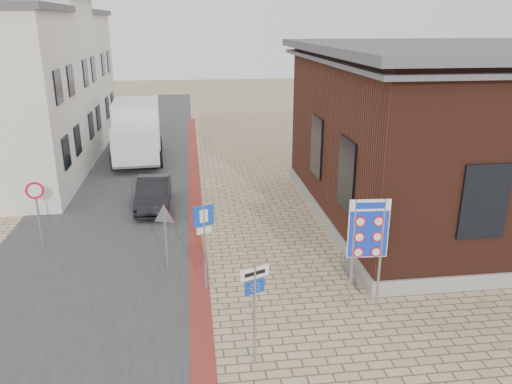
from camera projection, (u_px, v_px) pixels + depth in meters
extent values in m
plane|color=tan|center=(277.00, 324.00, 13.17)|extent=(120.00, 120.00, 0.00)
cube|color=#38383A|center=(128.00, 172.00, 26.56)|extent=(7.00, 60.00, 0.02)
cube|color=maroon|center=(195.00, 200.00, 22.30)|extent=(0.60, 40.00, 0.02)
cube|color=gray|center=(461.00, 207.00, 20.77)|extent=(12.15, 12.15, 0.50)
cube|color=#472116|center=(472.00, 130.00, 19.72)|extent=(12.00, 12.00, 6.00)
cube|color=#525157|center=(484.00, 48.00, 18.71)|extent=(13.00, 13.00, 0.30)
cube|color=#525157|center=(482.00, 59.00, 18.84)|extent=(12.70, 12.70, 0.15)
cube|color=black|center=(347.00, 175.00, 16.39)|extent=(0.12, 1.60, 2.40)
cube|color=black|center=(317.00, 146.00, 20.14)|extent=(0.12, 1.60, 2.40)
cube|color=black|center=(484.00, 202.00, 13.93)|extent=(1.40, 0.12, 2.20)
cube|color=black|center=(66.00, 152.00, 21.66)|extent=(0.10, 1.10, 1.40)
cube|color=black|center=(77.00, 140.00, 23.92)|extent=(0.10, 1.10, 1.40)
cube|color=black|center=(58.00, 87.00, 20.76)|extent=(0.10, 1.10, 1.40)
cube|color=black|center=(70.00, 81.00, 23.01)|extent=(0.10, 1.10, 1.40)
cube|color=silver|center=(24.00, 83.00, 27.27)|extent=(7.00, 6.00, 8.80)
cube|color=black|center=(91.00, 125.00, 27.29)|extent=(0.10, 1.10, 1.40)
cube|color=black|center=(98.00, 118.00, 29.55)|extent=(0.10, 1.10, 1.40)
cube|color=black|center=(85.00, 73.00, 26.39)|extent=(0.10, 1.10, 1.40)
cube|color=black|center=(93.00, 69.00, 28.64)|extent=(0.10, 1.10, 1.40)
cube|color=silver|center=(53.00, 79.00, 33.03)|extent=(7.00, 6.00, 8.00)
cube|color=#525157|center=(44.00, 12.00, 31.69)|extent=(7.40, 6.40, 0.30)
cube|color=black|center=(107.00, 108.00, 32.92)|extent=(0.10, 1.10, 1.40)
cube|color=black|center=(112.00, 102.00, 35.18)|extent=(0.10, 1.10, 1.40)
cube|color=black|center=(103.00, 64.00, 32.02)|extent=(0.10, 1.10, 1.40)
cube|color=black|center=(109.00, 61.00, 34.27)|extent=(0.10, 1.10, 1.40)
torus|color=slate|center=(356.00, 279.00, 14.91)|extent=(0.04, 0.60, 0.60)
torus|color=slate|center=(352.00, 274.00, 15.19)|extent=(0.04, 0.60, 0.60)
torus|color=slate|center=(349.00, 269.00, 15.47)|extent=(0.04, 0.60, 0.60)
torus|color=slate|center=(347.00, 265.00, 15.75)|extent=(0.04, 0.60, 0.60)
torus|color=slate|center=(344.00, 261.00, 16.03)|extent=(0.04, 0.60, 0.60)
cube|color=slate|center=(349.00, 277.00, 15.55)|extent=(0.08, 1.60, 0.04)
imported|color=black|center=(154.00, 193.00, 21.26)|extent=(1.36, 3.86, 1.27)
cube|color=slate|center=(138.00, 151.00, 28.67)|extent=(2.76, 6.33, 0.29)
cube|color=white|center=(136.00, 144.00, 26.34)|extent=(2.52, 2.09, 1.84)
cube|color=black|center=(135.00, 142.00, 25.43)|extent=(2.19, 0.20, 0.92)
cube|color=white|center=(137.00, 122.00, 29.15)|extent=(2.76, 4.27, 2.53)
cylinder|color=black|center=(114.00, 162.00, 26.77)|extent=(0.34, 0.93, 0.92)
cylinder|color=black|center=(160.00, 159.00, 27.19)|extent=(0.34, 0.93, 0.92)
cylinder|color=black|center=(119.00, 146.00, 30.19)|extent=(0.34, 0.93, 0.92)
cylinder|color=black|center=(160.00, 144.00, 30.62)|extent=(0.34, 0.93, 0.92)
cylinder|color=gray|center=(352.00, 256.00, 13.41)|extent=(0.07, 0.07, 3.21)
cylinder|color=gray|center=(380.00, 255.00, 13.45)|extent=(0.07, 0.07, 3.21)
cube|color=white|center=(368.00, 229.00, 13.18)|extent=(1.10, 0.12, 1.65)
cube|color=#1034CA|center=(368.00, 229.00, 13.18)|extent=(1.05, 0.12, 1.60)
cube|color=white|center=(370.00, 205.00, 12.97)|extent=(1.05, 0.13, 0.31)
cylinder|color=gray|center=(255.00, 314.00, 11.23)|extent=(0.07, 0.07, 2.64)
cube|color=white|center=(255.00, 273.00, 10.90)|extent=(0.67, 0.31, 0.25)
cube|color=#0F38B7|center=(255.00, 287.00, 11.01)|extent=(0.46, 0.22, 0.32)
cylinder|color=gray|center=(205.00, 248.00, 14.37)|extent=(0.07, 0.07, 2.77)
cube|color=#103DC3|center=(204.00, 216.00, 14.05)|extent=(0.59, 0.24, 0.61)
cube|color=white|center=(204.00, 230.00, 14.20)|extent=(0.43, 0.18, 0.20)
cylinder|color=gray|center=(166.00, 239.00, 15.74)|extent=(0.07, 0.07, 2.12)
cylinder|color=gray|center=(39.00, 217.00, 16.96)|extent=(0.07, 0.07, 2.52)
cylinder|color=red|center=(35.00, 190.00, 16.65)|extent=(0.59, 0.17, 0.60)
cylinder|color=orange|center=(203.00, 233.00, 17.46)|extent=(0.11, 0.11, 1.08)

